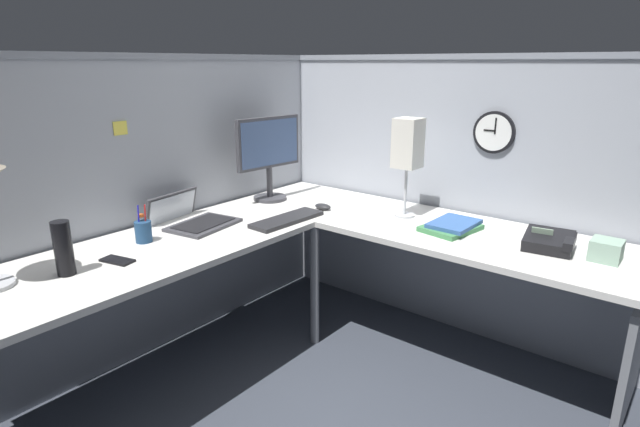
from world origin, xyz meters
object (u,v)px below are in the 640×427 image
pen_cup (143,231)px  computer_mouse (323,207)px  desk_lamp_paper (408,146)px  tissue_box (606,250)px  laptop (189,219)px  keyboard (287,219)px  office_phone (550,242)px  thermos_flask (63,248)px  cell_phone (117,260)px  monitor (269,152)px  book_stack (452,226)px  wall_clock (494,132)px

pen_cup → computer_mouse: bearing=-18.5°
desk_lamp_paper → tissue_box: desk_lamp_paper is taller
laptop → keyboard: (0.34, -0.37, -0.01)m
laptop → office_phone: laptop is taller
laptop → pen_cup: (-0.31, -0.06, 0.03)m
thermos_flask → tissue_box: 2.22m
thermos_flask → desk_lamp_paper: bearing=-23.0°
keyboard → computer_mouse: (0.30, -0.01, 0.01)m
pen_cup → keyboard: bearing=-25.4°
cell_phone → desk_lamp_paper: 1.52m
monitor → desk_lamp_paper: 0.84m
cell_phone → office_phone: 1.89m
monitor → office_phone: (0.16, -1.58, -0.26)m
laptop → book_stack: 1.34m
office_phone → cell_phone: bearing=132.8°
laptop → tissue_box: (0.78, -1.79, 0.02)m
desk_lamp_paper → computer_mouse: bearing=112.2°
cell_phone → pen_cup: bearing=17.7°
cell_phone → tissue_box: tissue_box is taller
desk_lamp_paper → wall_clock: bearing=-49.7°
laptop → book_stack: laptop is taller
keyboard → computer_mouse: 0.30m
laptop → computer_mouse: bearing=-30.7°
tissue_box → book_stack: bearing=92.6°
pen_cup → desk_lamp_paper: bearing=-33.6°
pen_cup → tissue_box: pen_cup is taller
thermos_flask → wall_clock: bearing=-28.6°
desk_lamp_paper → cell_phone: bearing=155.1°
laptop → computer_mouse: size_ratio=4.11×
computer_mouse → tissue_box: tissue_box is taller
monitor → computer_mouse: size_ratio=4.81×
computer_mouse → thermos_flask: 1.38m
laptop → office_phone: size_ratio=1.88×
pen_cup → office_phone: pen_cup is taller
pen_cup → desk_lamp_paper: desk_lamp_paper is taller
wall_clock → office_phone: bearing=-129.1°
laptop → pen_cup: pen_cup is taller
wall_clock → monitor: bearing=113.3°
laptop → cell_phone: bearing=-159.9°
computer_mouse → tissue_box: size_ratio=0.87×
keyboard → book_stack: size_ratio=1.38×
laptop → desk_lamp_paper: (0.81, -0.81, 0.36)m
book_stack → tissue_box: size_ratio=2.60×
laptop → thermos_flask: thermos_flask is taller
thermos_flask → office_phone: bearing=-43.8°
laptop → book_stack: size_ratio=1.37×
wall_clock → laptop: bearing=133.8°
tissue_box → computer_mouse: bearing=95.8°
laptop → tissue_box: laptop is taller
laptop → thermos_flask: 0.74m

